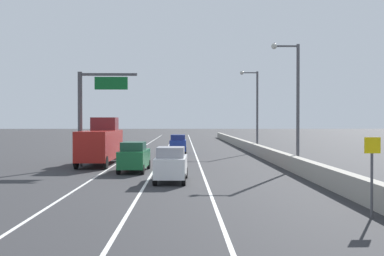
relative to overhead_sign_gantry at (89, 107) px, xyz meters
The scene contains 14 objects.
ground_plane 32.25m from the overhead_sign_gantry, 76.85° to the left, with size 320.00×320.00×0.00m, color #2D2D30.
lane_stripe_left 22.64m from the overhead_sign_gantry, 85.45° to the left, with size 0.16×130.00×0.00m, color silver.
lane_stripe_center 23.17m from the overhead_sign_gantry, 76.60° to the left, with size 0.16×130.00×0.00m, color silver.
lane_stripe_right 24.21m from the overhead_sign_gantry, 68.36° to the left, with size 0.16×130.00×0.00m, color silver.
jersey_barrier_right 17.39m from the overhead_sign_gantry, 24.76° to the left, with size 0.60×120.00×1.10m, color #9E998E.
overhead_sign_gantry is the anchor object (origin of this frame).
speed_advisory_sign 24.63m from the overhead_sign_gantry, 53.83° to the right, with size 0.60×0.11×3.00m.
lamp_post_right_second 15.90m from the overhead_sign_gantry, ahead, with size 2.14×0.44×9.43m.
lamp_post_right_third 22.94m from the overhead_sign_gantry, 46.80° to the left, with size 2.14×0.44×9.43m.
car_gray_0 10.21m from the overhead_sign_gantry, 86.34° to the left, with size 2.00×4.10×1.99m.
car_blue_1 16.82m from the overhead_sign_gantry, 65.40° to the left, with size 1.88×4.19×2.12m.
car_white_2 12.03m from the overhead_sign_gantry, 54.22° to the right, with size 1.99×4.45×2.09m.
car_green_3 6.48m from the overhead_sign_gantry, 42.97° to the right, with size 2.00×4.80×2.14m.
box_truck 3.50m from the overhead_sign_gantry, 72.84° to the left, with size 2.63×8.59×3.93m.
Camera 1 is at (0.16, -3.94, 3.58)m, focal length 43.54 mm.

